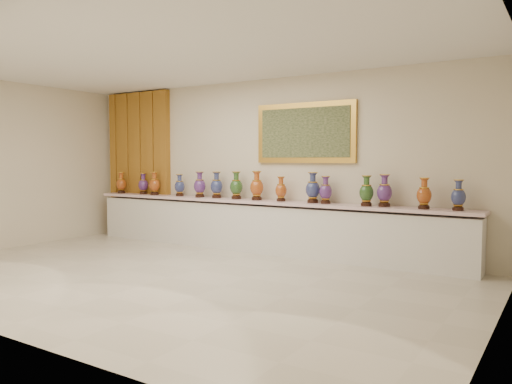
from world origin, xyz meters
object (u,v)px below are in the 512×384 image
Objects in this scene: vase_0 at (121,184)px; vase_2 at (154,185)px; counter at (258,227)px; vase_1 at (143,185)px.

vase_0 is 0.94m from vase_2.
vase_0 is at bearing -179.41° from counter.
vase_0 reaches higher than counter.
vase_0 is 1.03× the size of vase_1.
vase_1 reaches higher than counter.
vase_2 reaches higher than vase_0.
vase_2 is at bearing -8.33° from vase_1.
vase_1 is at bearing 171.67° from vase_2.
vase_0 is 0.96× the size of vase_2.
vase_0 is at bearing -174.57° from vase_1.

